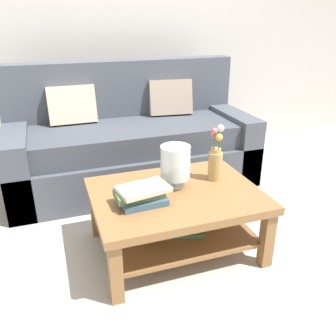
{
  "coord_description": "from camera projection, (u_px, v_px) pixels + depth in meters",
  "views": [
    {
      "loc": [
        -0.72,
        -2.19,
        1.44
      ],
      "look_at": [
        -0.02,
        -0.2,
        0.52
      ],
      "focal_mm": 37.9,
      "sensor_mm": 36.0,
      "label": 1
    }
  ],
  "objects": [
    {
      "name": "ground_plane",
      "position": [
        162.0,
        221.0,
        2.68
      ],
      "size": [
        10.0,
        10.0,
        0.0
      ],
      "primitive_type": "plane",
      "color": "#B7B2A8"
    },
    {
      "name": "back_wall",
      "position": [
        110.0,
        24.0,
        3.57
      ],
      "size": [
        6.4,
        0.12,
        2.7
      ],
      "primitive_type": "cube",
      "color": "#BCB7B2",
      "rests_on": "ground"
    },
    {
      "name": "couch",
      "position": [
        131.0,
        143.0,
        3.22
      ],
      "size": [
        2.12,
        0.9,
        1.06
      ],
      "color": "#474C56",
      "rests_on": "ground"
    },
    {
      "name": "coffee_table",
      "position": [
        176.0,
        208.0,
        2.26
      ],
      "size": [
        1.04,
        0.79,
        0.42
      ],
      "color": "olive",
      "rests_on": "ground"
    },
    {
      "name": "book_stack_main",
      "position": [
        141.0,
        195.0,
        2.05
      ],
      "size": [
        0.32,
        0.23,
        0.11
      ],
      "color": "#3D6075",
      "rests_on": "coffee_table"
    },
    {
      "name": "glass_hurricane_vase",
      "position": [
        175.0,
        163.0,
        2.21
      ],
      "size": [
        0.19,
        0.19,
        0.27
      ],
      "color": "silver",
      "rests_on": "coffee_table"
    },
    {
      "name": "flower_pitcher",
      "position": [
        216.0,
        160.0,
        2.32
      ],
      "size": [
        0.1,
        0.1,
        0.37
      ],
      "color": "tan",
      "rests_on": "coffee_table"
    }
  ]
}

